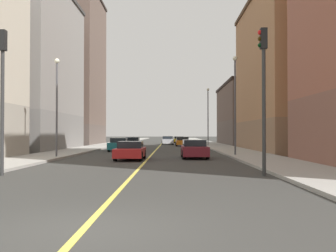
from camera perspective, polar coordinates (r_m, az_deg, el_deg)
name	(u,v)px	position (r m, az deg, el deg)	size (l,w,h in m)	color
ground_plane	(84,229)	(8.04, -12.00, -14.30)	(400.00, 400.00, 0.00)	#363532
sidewalk_left	(216,145)	(57.02, 6.86, -2.79)	(3.78, 168.00, 0.15)	#9E9B93
sidewalk_right	(104,145)	(57.49, -9.20, -2.77)	(3.78, 168.00, 0.15)	#9E9B93
lane_center_stripe	(160,146)	(56.70, -1.21, -2.88)	(0.16, 154.00, 0.01)	#E5D14C
building_left_mid	(295,74)	(43.15, 17.80, 7.14)	(9.37, 19.08, 15.85)	#8F6B4F
building_left_far	(252,115)	(63.66, 12.04, 1.62)	(9.37, 19.05, 9.48)	brown
building_right_midblock	(26,69)	(46.87, -19.79, 7.67)	(9.37, 17.56, 17.75)	slate
building_right_distant	(70,70)	(65.59, -13.85, 7.82)	(9.37, 14.56, 23.76)	brown
traffic_light_left_near	(263,81)	(17.81, 13.55, 6.33)	(0.40, 0.32, 6.41)	#2D2D2D
traffic_light_right_near	(2,82)	(18.87, -22.74, 5.88)	(0.40, 0.32, 6.36)	#2D2D2D
street_lamp_left_near	(235,96)	(31.73, 9.62, 4.34)	(0.36, 0.36, 7.76)	#4C4C51
street_lamp_right_near	(57,97)	(30.15, -15.70, 4.04)	(0.36, 0.36, 7.16)	#4C4C51
street_lamp_left_far	(208,111)	(54.65, 5.77, 2.14)	(0.36, 0.36, 7.86)	#4C4C51
car_red	(130,151)	(27.59, -5.42, -3.56)	(1.93, 4.58, 1.28)	red
car_silver	(167,140)	(63.71, -0.08, -2.09)	(1.96, 4.12, 1.34)	silver
car_black	(133,143)	(47.68, -5.10, -2.44)	(1.83, 4.42, 1.35)	black
car_maroon	(194,149)	(29.27, 3.80, -3.33)	(1.92, 4.58, 1.35)	maroon
car_yellow	(179,140)	(74.13, 1.57, -1.99)	(1.97, 4.08, 1.21)	gold
car_teal	(119,145)	(40.76, -7.06, -2.67)	(1.86, 4.22, 1.35)	#196670
car_orange	(182,141)	(56.43, 2.08, -2.23)	(1.98, 4.09, 1.32)	orange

